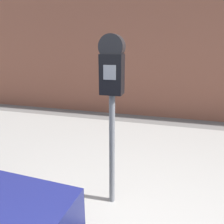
{
  "coord_description": "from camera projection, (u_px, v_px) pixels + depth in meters",
  "views": [
    {
      "loc": [
        0.18,
        -0.64,
        1.67
      ],
      "look_at": [
        -0.32,
        1.18,
        1.09
      ],
      "focal_mm": 35.0,
      "sensor_mm": 36.0,
      "label": 1
    }
  ],
  "objects": [
    {
      "name": "sidewalk",
      "position": [
        152.0,
        162.0,
        3.14
      ],
      "size": [
        24.0,
        2.8,
        0.13
      ],
      "color": "#9E9B96",
      "rests_on": "ground_plane"
    },
    {
      "name": "parking_meter",
      "position": [
        112.0,
        83.0,
        1.9
      ],
      "size": [
        0.21,
        0.15,
        1.63
      ],
      "color": "slate",
      "rests_on": "sidewalk"
    }
  ]
}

